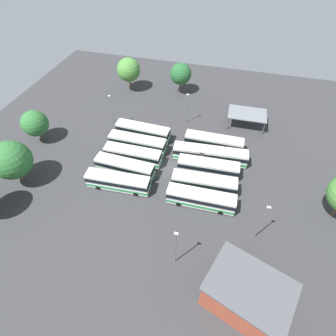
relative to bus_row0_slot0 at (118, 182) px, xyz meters
name	(u,v)px	position (x,y,z in m)	size (l,w,h in m)	color
ground_plane	(169,167)	(8.00, 7.88, -1.81)	(97.04, 97.04, 0.00)	#333335
bus_row0_slot0	(118,182)	(0.00, 0.00, 0.00)	(12.37, 3.31, 3.41)	silver
bus_row0_slot1	(125,167)	(-0.20, 3.95, 0.00)	(12.12, 3.09, 3.41)	silver
bus_row0_slot2	(133,155)	(0.11, 7.70, 0.00)	(12.07, 2.76, 3.41)	silver
bus_row0_slot3	(138,143)	(-0.24, 11.55, 0.00)	(12.62, 2.75, 3.41)	silver
bus_row0_slot4	(143,131)	(-0.41, 15.67, 0.00)	(12.66, 3.13, 3.41)	silver
bus_row1_slot0	(201,199)	(15.92, 0.19, 0.00)	(12.36, 2.91, 3.41)	silver
bus_row1_slot1	(204,183)	(15.85, 3.93, 0.00)	(12.29, 3.35, 3.41)	silver
bus_row1_slot2	(208,167)	(15.94, 8.24, 0.00)	(12.17, 3.22, 3.41)	silver
bus_row1_slot3	(210,154)	(15.67, 12.04, 0.00)	(15.57, 3.78, 3.41)	silver
bus_row1_slot4	(214,142)	(15.93, 16.06, 0.00)	(12.69, 2.74, 3.41)	silver
depot_building	(246,294)	(24.46, -14.59, 1.22)	(12.41, 10.67, 6.01)	#99422D
maintenance_shelter	(247,114)	(22.25, 26.68, 1.51)	(9.08, 6.06, 3.50)	slate
lamp_post_mid_lot	(187,107)	(8.05, 24.03, 2.56)	(0.56, 0.28, 7.91)	slate
lamp_post_far_corner	(176,247)	(14.06, -11.43, 2.98)	(0.56, 0.28, 8.74)	slate
lamp_post_near_entrance	(112,110)	(-8.72, 18.04, 2.80)	(0.56, 0.28, 8.39)	slate
lamp_post_by_building	(262,221)	(25.86, -3.82, 2.91)	(0.56, 0.28, 8.59)	slate
tree_northwest	(181,74)	(3.25, 37.61, 3.75)	(5.79, 5.79, 8.46)	brown
tree_west_edge	(35,123)	(-22.86, 8.62, 2.91)	(5.76, 5.76, 7.60)	brown
tree_south_edge	(11,160)	(-19.04, -3.31, 4.02)	(7.27, 7.27, 9.46)	brown
tree_north_edge	(129,70)	(-11.05, 35.36, 4.16)	(6.40, 6.40, 9.18)	brown
puddle_centre_drain	(200,138)	(12.42, 18.96, -1.80)	(3.27, 3.27, 0.01)	black
puddle_front_lane	(225,144)	(18.35, 18.32, -1.80)	(2.80, 2.80, 0.01)	black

